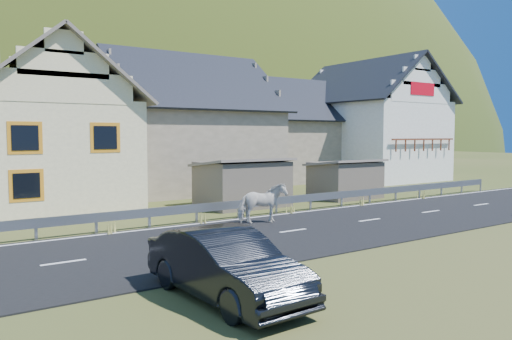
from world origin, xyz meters
TOP-DOWN VIEW (x-y plane):
  - ground at (0.00, 0.00)m, footprint 160.00×160.00m
  - road at (0.00, 0.00)m, footprint 60.00×7.00m
  - lane_markings at (0.00, 0.00)m, footprint 60.00×6.60m
  - guardrail at (-0.00, 3.68)m, footprint 28.10×0.09m
  - shed_left at (-2.00, 6.50)m, footprint 4.30×3.30m
  - shed_right at (4.50, 6.00)m, footprint 3.80×2.90m
  - house_cream at (-10.00, 12.00)m, footprint 7.80×9.80m
  - house_stone_a at (-1.00, 15.00)m, footprint 10.80×9.80m
  - house_stone_b at (9.00, 17.00)m, footprint 9.80×8.80m
  - house_white at (15.00, 14.00)m, footprint 8.80×10.80m
  - horse at (-4.03, 1.89)m, footprint 1.24×2.02m
  - car at (-9.84, -5.00)m, footprint 1.76×4.57m

SIDE VIEW (x-z plane):
  - ground at x=0.00m, z-range 0.00..0.00m
  - road at x=0.00m, z-range 0.00..0.04m
  - lane_markings at x=0.00m, z-range 0.04..0.05m
  - guardrail at x=0.00m, z-range 0.19..0.94m
  - car at x=-9.84m, z-range 0.00..1.48m
  - horse at x=-4.03m, z-range 0.04..1.63m
  - shed_right at x=4.50m, z-range -0.10..2.10m
  - shed_left at x=-2.00m, z-range -0.10..2.30m
  - house_stone_b at x=9.00m, z-range 0.19..8.29m
  - house_cream at x=-10.00m, z-range 0.21..8.51m
  - house_stone_a at x=-1.00m, z-range 0.18..9.08m
  - house_white at x=15.00m, z-range 0.21..9.91m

